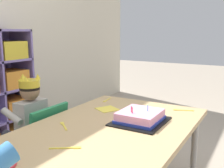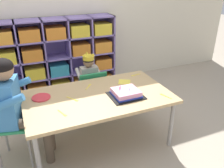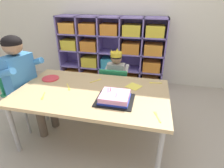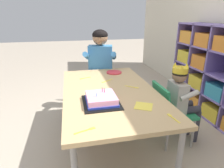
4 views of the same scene
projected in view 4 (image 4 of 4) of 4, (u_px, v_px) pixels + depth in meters
ground at (110, 141)px, 1.96m from camera, size 16.00×16.00×0.00m
activity_table at (110, 94)px, 1.79m from camera, size 1.44×0.83×0.56m
classroom_chair_blue at (169, 109)px, 1.86m from camera, size 0.36×0.35×0.60m
child_with_crown at (181, 95)px, 1.83m from camera, size 0.30×0.31×0.80m
classroom_chair_adult_side at (101, 75)px, 2.62m from camera, size 0.42×0.40×0.73m
adult_helper_seated at (100, 62)px, 2.44m from camera, size 0.47×0.45×1.04m
birthday_cake_on_tray at (101, 100)px, 1.51m from camera, size 0.32×0.28×0.10m
paper_plate_stack at (114, 72)px, 2.29m from camera, size 0.18×0.18×0.01m
paper_napkin_square at (144, 106)px, 1.46m from camera, size 0.18×0.18×0.00m
fork_beside_plate_stack at (133, 87)px, 1.84m from camera, size 0.10×0.12×0.00m
fork_scattered_mid_table at (173, 118)px, 1.30m from camera, size 0.13×0.03×0.00m
fork_at_table_front_edge at (85, 78)px, 2.10m from camera, size 0.06×0.12×0.00m
fork_by_napkin at (107, 81)px, 2.01m from camera, size 0.09×0.13×0.00m
fork_near_child_seat at (86, 130)px, 1.16m from camera, size 0.06×0.13×0.00m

